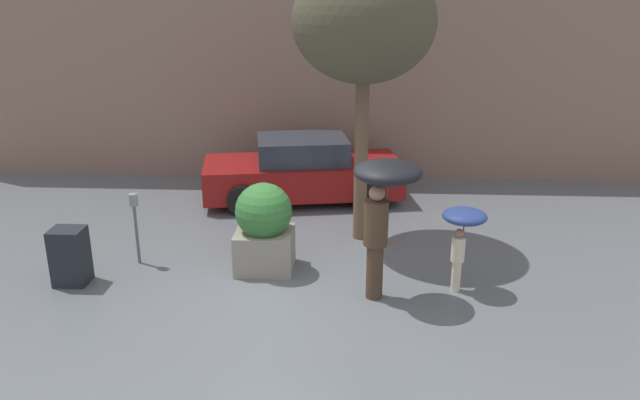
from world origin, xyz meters
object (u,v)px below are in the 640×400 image
planter_box (264,227)px  person_child (463,226)px  parked_car_near (302,171)px  newspaper_box (70,256)px  person_adult (384,194)px  street_tree (364,24)px  parking_meter (135,214)px

planter_box → person_child: bearing=-10.5°
parked_car_near → newspaper_box: (-3.27, -4.23, -0.18)m
person_child → parked_car_near: (-2.71, 4.13, -0.41)m
planter_box → parked_car_near: (0.34, 3.56, -0.11)m
person_adult → street_tree: street_tree is taller
planter_box → person_adult: 2.21m
person_child → parking_meter: bearing=132.3°
parked_car_near → street_tree: street_tree is taller
planter_box → parking_meter: 2.14m
person_child → parked_car_near: parked_car_near is taller
parked_car_near → parking_meter: size_ratio=3.60×
parking_meter → parked_car_near: bearing=54.4°
person_adult → parking_meter: bearing=144.6°
planter_box → parking_meter: (-2.14, 0.11, 0.14)m
parked_car_near → person_child: bearing=-156.2°
planter_box → newspaper_box: planter_box is taller
parking_meter → person_child: bearing=-7.5°
newspaper_box → parking_meter: bearing=44.4°
street_tree → parked_car_near: bearing=119.6°
planter_box → parked_car_near: planter_box is taller
planter_box → street_tree: size_ratio=0.30×
person_adult → newspaper_box: bearing=155.9°
person_child → parked_car_near: size_ratio=0.29×
planter_box → parked_car_near: 3.58m
newspaper_box → street_tree: bearing=25.0°
person_child → street_tree: (-1.50, 1.99, 2.77)m
person_adult → person_child: size_ratio=1.62×
parked_car_near → newspaper_box: bearing=132.8°
person_child → parking_meter: size_ratio=1.06×
planter_box → person_child: 3.12m
parked_car_near → parking_meter: 4.25m
parked_car_near → parking_meter: bearing=134.8°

